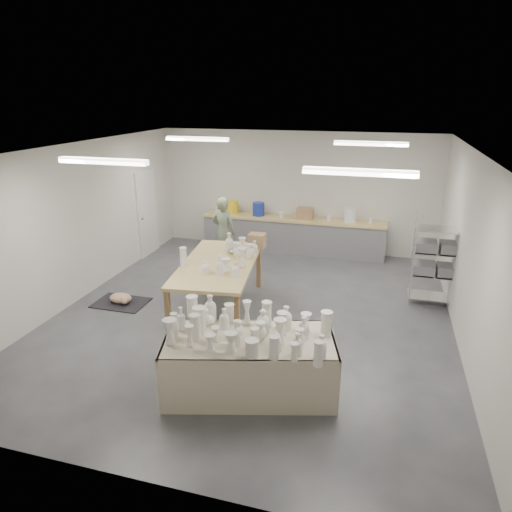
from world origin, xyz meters
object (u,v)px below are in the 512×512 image
(drying_table, at_px, (249,361))
(work_table, at_px, (225,261))
(red_stool, at_px, (228,249))
(potter, at_px, (224,232))

(drying_table, relative_size, work_table, 0.92)
(red_stool, bearing_deg, work_table, -72.09)
(drying_table, relative_size, red_stool, 5.78)
(drying_table, distance_m, work_table, 2.61)
(drying_table, height_order, red_stool, drying_table)
(work_table, relative_size, potter, 1.62)
(potter, distance_m, red_stool, 0.58)
(drying_table, relative_size, potter, 1.49)
(work_table, distance_m, red_stool, 2.62)
(drying_table, distance_m, potter, 4.86)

